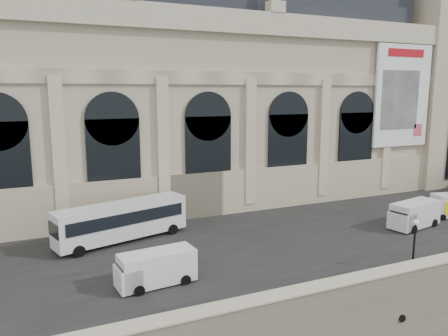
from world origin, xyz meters
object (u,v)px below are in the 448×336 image
object	(u,v)px
van_c	(413,215)
lamp_right	(414,245)
bus_left	(122,220)
van_b	(153,269)

from	to	relation	value
van_c	lamp_right	size ratio (longest dim) A/B	1.55
bus_left	lamp_right	world-z (taller)	lamp_right
lamp_right	bus_left	bearing A→B (deg)	140.67
van_c	lamp_right	distance (m)	11.37
bus_left	lamp_right	size ratio (longest dim) A/B	3.10
van_b	lamp_right	bearing A→B (deg)	-16.01
van_b	lamp_right	distance (m)	19.82
van_b	lamp_right	size ratio (longest dim) A/B	1.42
lamp_right	van_c	bearing A→B (deg)	42.92
van_b	bus_left	bearing A→B (deg)	90.51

